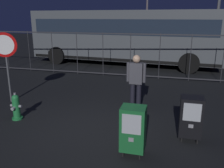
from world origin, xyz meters
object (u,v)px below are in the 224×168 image
object	(u,v)px
fire_hydrant	(16,107)
newspaper_box_secondary	(133,129)
bus_far	(143,30)
pedestrian	(136,80)
stop_sign	(5,53)
bus_near	(124,34)
newspaper_box_primary	(191,117)

from	to	relation	value
fire_hydrant	newspaper_box_secondary	xyz separation A→B (m)	(3.33, -0.92, 0.22)
newspaper_box_secondary	bus_far	xyz separation A→B (m)	(-1.64, 13.43, 1.14)
newspaper_box_secondary	pedestrian	bearing A→B (deg)	97.96
stop_sign	bus_near	bearing A→B (deg)	72.83
newspaper_box_primary	bus_far	distance (m)	12.88
bus_near	bus_far	size ratio (longest dim) A/B	1.00
bus_far	newspaper_box_secondary	bearing A→B (deg)	-79.48
newspaper_box_primary	newspaper_box_secondary	size ratio (longest dim) A/B	1.00
fire_hydrant	bus_far	world-z (taller)	bus_far
newspaper_box_secondary	bus_near	xyz separation A→B (m)	(-2.16, 9.31, 1.14)
newspaper_box_primary	pedestrian	size ratio (longest dim) A/B	0.61
newspaper_box_secondary	pedestrian	world-z (taller)	pedestrian
newspaper_box_secondary	pedestrian	xyz separation A→B (m)	(-0.32, 2.27, 0.38)
newspaper_box_primary	stop_sign	size ratio (longest dim) A/B	0.46
bus_far	fire_hydrant	bearing A→B (deg)	-94.16
newspaper_box_primary	pedestrian	distance (m)	2.03
newspaper_box_secondary	fire_hydrant	bearing A→B (deg)	164.50
newspaper_box_primary	bus_far	world-z (taller)	bus_far
fire_hydrant	pedestrian	world-z (taller)	pedestrian
bus_near	newspaper_box_secondary	bearing A→B (deg)	-72.30
fire_hydrant	bus_near	distance (m)	8.58
fire_hydrant	bus_far	bearing A→B (deg)	82.29
pedestrian	bus_near	bearing A→B (deg)	104.65
pedestrian	bus_near	distance (m)	7.32
newspaper_box_primary	bus_near	bearing A→B (deg)	111.38
newspaper_box_secondary	stop_sign	distance (m)	4.97
newspaper_box_secondary	bus_near	size ratio (longest dim) A/B	0.10
pedestrian	bus_far	world-z (taller)	bus_far
newspaper_box_primary	bus_near	distance (m)	9.11
stop_sign	newspaper_box_secondary	bearing A→B (deg)	-25.42
newspaper_box_secondary	stop_sign	bearing A→B (deg)	154.58
fire_hydrant	newspaper_box_primary	xyz separation A→B (m)	(4.47, -0.02, 0.22)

